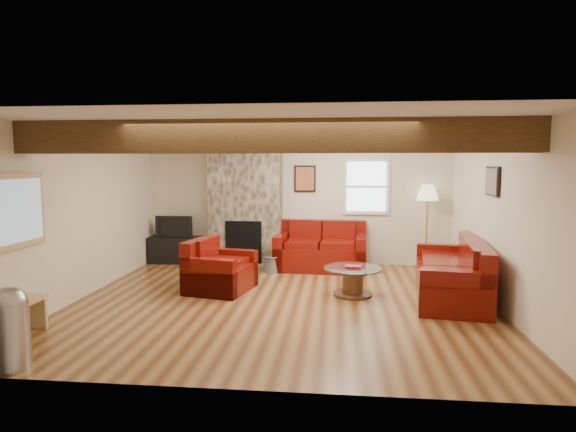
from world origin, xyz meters
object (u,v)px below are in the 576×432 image
object	(u,v)px
television	(175,226)
tv_cabinet	(176,250)
loveseat	(321,246)
coffee_table	(353,282)
floor_lamp	(428,197)
armchair_red	(221,265)
sofa_three	(450,269)

from	to	relation	value
television	tv_cabinet	bearing A→B (deg)	0.00
loveseat	tv_cabinet	bearing A→B (deg)	177.30
coffee_table	floor_lamp	distance (m)	2.76
floor_lamp	loveseat	bearing A→B (deg)	-172.79
armchair_red	coffee_table	world-z (taller)	armchair_red
sofa_three	floor_lamp	bearing A→B (deg)	-171.97
loveseat	floor_lamp	world-z (taller)	floor_lamp
sofa_three	armchair_red	distance (m)	3.51
coffee_table	floor_lamp	size ratio (longest dim) A/B	0.55
sofa_three	tv_cabinet	world-z (taller)	sofa_three
loveseat	floor_lamp	distance (m)	2.21
sofa_three	loveseat	world-z (taller)	loveseat
armchair_red	tv_cabinet	distance (m)	2.46
loveseat	armchair_red	distance (m)	2.29
tv_cabinet	television	xyz separation A→B (m)	(0.00, 0.00, 0.48)
loveseat	coffee_table	bearing A→B (deg)	-69.82
tv_cabinet	loveseat	bearing A→B (deg)	-5.83
sofa_three	television	size ratio (longest dim) A/B	3.00
armchair_red	television	bearing A→B (deg)	47.47
sofa_three	television	world-z (taller)	television
armchair_red	tv_cabinet	xyz separation A→B (m)	(-1.42, 2.01, -0.14)
loveseat	armchair_red	xyz separation A→B (m)	(-1.52, -1.71, -0.04)
armchair_red	television	xyz separation A→B (m)	(-1.42, 2.01, 0.34)
loveseat	floor_lamp	xyz separation A→B (m)	(2.00, 0.25, 0.92)
tv_cabinet	television	bearing A→B (deg)	0.00
sofa_three	loveseat	xyz separation A→B (m)	(-1.99, 1.74, 0.02)
loveseat	television	xyz separation A→B (m)	(-2.94, 0.30, 0.29)
coffee_table	tv_cabinet	bearing A→B (deg)	149.07
television	coffee_table	bearing A→B (deg)	-30.93
armchair_red	coffee_table	bearing A→B (deg)	-80.05
coffee_table	floor_lamp	bearing A→B (deg)	54.67
loveseat	armchair_red	size ratio (longest dim) A/B	1.69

